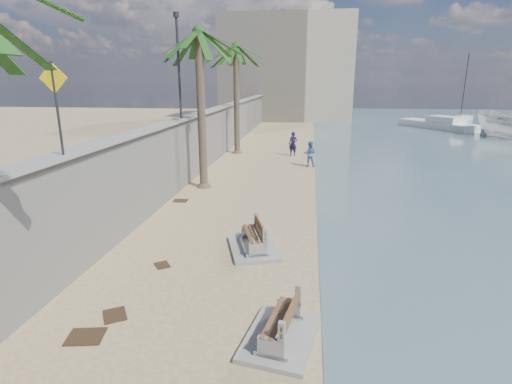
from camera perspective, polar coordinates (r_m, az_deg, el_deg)
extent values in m
plane|color=tan|center=(10.13, -2.58, -17.57)|extent=(140.00, 140.00, 0.00)
cube|color=gray|center=(29.36, -5.79, 8.22)|extent=(0.45, 70.00, 3.50)
cube|color=gray|center=(29.18, -5.88, 11.72)|extent=(0.80, 70.00, 0.12)
cube|color=#B7AA93|center=(60.44, 4.46, 17.07)|extent=(18.00, 12.00, 14.00)
cube|color=gray|center=(9.42, 3.54, -20.02)|extent=(1.81, 2.36, 0.12)
cube|color=gray|center=(13.65, -0.32, -8.00)|extent=(2.14, 2.61, 0.12)
cylinder|color=brown|center=(20.93, -7.81, 11.07)|extent=(0.42, 0.42, 7.81)
cylinder|color=brown|center=(31.10, -2.78, 12.79)|extent=(0.44, 0.44, 7.92)
cylinder|color=#2D2D33|center=(11.83, -26.51, 10.50)|extent=(0.07, 0.07, 2.40)
cube|color=yellow|center=(11.81, -26.99, 14.31)|extent=(0.78, 0.03, 0.78)
cylinder|color=#2D2D33|center=(21.39, -10.97, 16.95)|extent=(0.12, 0.12, 5.00)
cylinder|color=#2D2D33|center=(21.60, -11.35, 23.59)|extent=(0.28, 0.28, 0.25)
imported|color=#161437|center=(30.29, 5.31, 7.11)|extent=(0.88, 0.74, 2.08)
imported|color=#496897|center=(26.64, 7.67, 5.60)|extent=(0.94, 0.75, 1.86)
cube|color=silver|center=(63.69, 27.14, 9.27)|extent=(4.92, 6.04, 0.70)
cylinder|color=#2D2D33|center=(63.47, 27.66, 13.29)|extent=(0.12, 0.12, 8.51)
cube|color=#382616|center=(10.24, -23.16, -18.45)|extent=(0.90, 0.77, 0.03)
cube|color=#382616|center=(10.77, -19.50, -16.23)|extent=(0.78, 0.83, 0.03)
cube|color=#382616|center=(19.32, -10.73, -1.21)|extent=(0.70, 0.57, 0.03)
cube|color=#382616|center=(12.92, -13.25, -10.12)|extent=(0.63, 0.66, 0.03)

